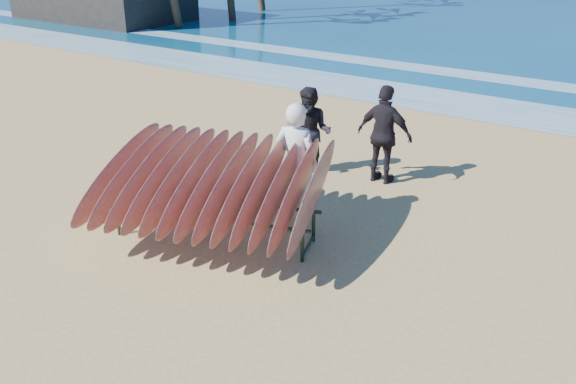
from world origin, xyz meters
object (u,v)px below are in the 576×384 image
surfboard_rack (212,182)px  person_white (296,163)px  person_dark_b (384,135)px  person_dark_a (310,132)px

surfboard_rack → person_white: (0.65, 1.27, 0.04)m
surfboard_rack → person_dark_b: 3.66m
person_dark_a → person_white: bearing=-79.8°
person_white → person_dark_a: bearing=-75.9°
surfboard_rack → person_dark_a: bearing=75.4°
person_white → person_dark_a: (-0.84, 1.74, -0.13)m
surfboard_rack → person_white: 1.42m
surfboard_rack → person_dark_b: size_ratio=2.13×
person_dark_a → person_dark_b: 1.39m
surfboard_rack → person_dark_a: size_ratio=2.29×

